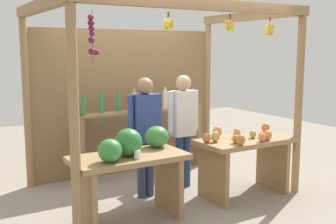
{
  "coord_description": "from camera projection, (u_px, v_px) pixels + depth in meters",
  "views": [
    {
      "loc": [
        -2.73,
        -4.79,
        1.91
      ],
      "look_at": [
        0.0,
        -0.2,
        1.1
      ],
      "focal_mm": 44.55,
      "sensor_mm": 36.0,
      "label": 1
    }
  ],
  "objects": [
    {
      "name": "vendor_woman",
      "position": [
        183.0,
        121.0,
        5.71
      ],
      "size": [
        0.48,
        0.21,
        1.56
      ],
      "rotation": [
        0.0,
        0.0,
        0.1
      ],
      "color": "navy",
      "rests_on": "ground"
    },
    {
      "name": "fruit_counter_left",
      "position": [
        131.0,
        162.0,
        4.58
      ],
      "size": [
        1.27,
        0.67,
        1.06
      ],
      "color": "#99754C",
      "rests_on": "ground"
    },
    {
      "name": "ground_plane",
      "position": [
        160.0,
        189.0,
        5.74
      ],
      "size": [
        12.0,
        12.0,
        0.0
      ],
      "primitive_type": "plane",
      "color": "gray",
      "rests_on": "ground"
    },
    {
      "name": "fruit_counter_right",
      "position": [
        244.0,
        153.0,
        5.42
      ],
      "size": [
        1.28,
        0.65,
        0.91
      ],
      "color": "#99754C",
      "rests_on": "ground"
    },
    {
      "name": "vendor_man",
      "position": [
        145.0,
        127.0,
        5.32
      ],
      "size": [
        0.48,
        0.21,
        1.56
      ],
      "rotation": [
        0.0,
        0.0,
        0.04
      ],
      "color": "navy",
      "rests_on": "ground"
    },
    {
      "name": "bottle_shelf_unit",
      "position": [
        143.0,
        122.0,
        6.33
      ],
      "size": [
        2.02,
        0.22,
        1.34
      ],
      "color": "#99754C",
      "rests_on": "ground"
    },
    {
      "name": "market_stall",
      "position": [
        144.0,
        83.0,
        5.93
      ],
      "size": [
        3.15,
        2.14,
        2.45
      ],
      "color": "#99754C",
      "rests_on": "ground"
    }
  ]
}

